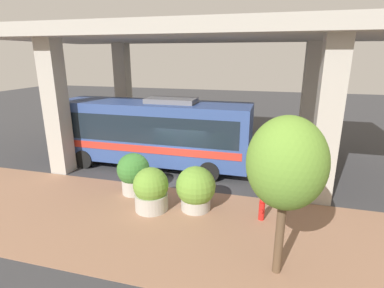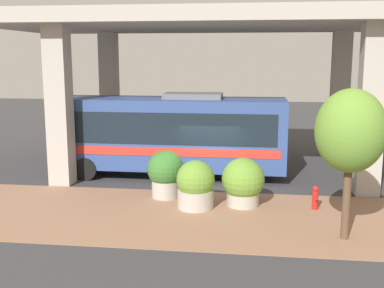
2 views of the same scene
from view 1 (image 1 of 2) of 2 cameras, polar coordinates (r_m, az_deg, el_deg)
name	(u,v)px [view 1 (image 1 of 2)]	position (r m, az deg, el deg)	size (l,w,h in m)	color
ground_plane	(174,188)	(13.85, -3.54, -8.40)	(80.00, 80.00, 0.00)	#38383A
sidewalk_strip	(147,222)	(11.38, -8.52, -14.46)	(6.00, 40.00, 0.02)	#936B51
overpass	(196,45)	(16.40, 0.74, 18.36)	(9.40, 20.41, 7.21)	#ADA89E
bus	(154,130)	(15.97, -7.30, 2.64)	(2.73, 10.14, 3.75)	#334C8C
fire_hydrant	(262,209)	(11.48, 13.15, -11.98)	(0.45, 0.22, 0.87)	red
planter_front	(196,189)	(11.71, 0.73, -8.55)	(1.54, 1.54, 1.77)	#ADA89E
planter_middle	(151,190)	(11.81, -7.79, -8.67)	(1.37, 1.37, 1.74)	#ADA89E
planter_back	(134,173)	(13.24, -11.06, -5.43)	(1.40, 1.40, 1.83)	#ADA89E
street_tree_near	(286,164)	(7.88, 17.54, -3.68)	(2.02, 2.02, 4.46)	brown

